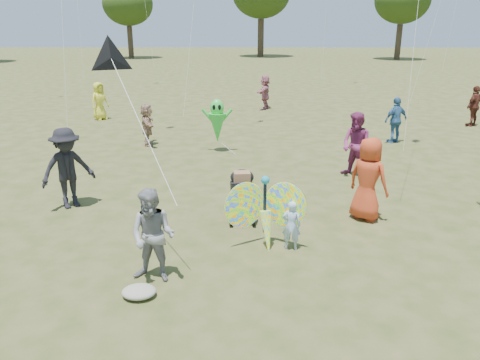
# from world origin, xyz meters

# --- Properties ---
(ground) EXTENTS (160.00, 160.00, 0.00)m
(ground) POSITION_xyz_m (0.00, 0.00, 0.00)
(ground) COLOR #51592B
(ground) RESTS_ON ground
(child_girl) EXTENTS (0.38, 0.28, 0.96)m
(child_girl) POSITION_xyz_m (0.76, 0.70, 0.48)
(child_girl) COLOR #A3C1E7
(child_girl) RESTS_ON ground
(adult_man) EXTENTS (0.89, 0.76, 1.59)m
(adult_man) POSITION_xyz_m (-1.59, -0.44, 0.79)
(adult_man) COLOR gray
(adult_man) RESTS_ON ground
(grey_bag) EXTENTS (0.54, 0.44, 0.17)m
(grey_bag) POSITION_xyz_m (-1.75, -0.96, 0.09)
(grey_bag) COLOR gray
(grey_bag) RESTS_ON ground
(crowd_a) EXTENTS (1.04, 1.02, 1.81)m
(crowd_a) POSITION_xyz_m (2.52, 2.17, 0.90)
(crowd_a) COLOR #B73B1D
(crowd_a) RESTS_ON ground
(crowd_b) EXTENTS (1.37, 1.29, 1.86)m
(crowd_b) POSITION_xyz_m (-4.13, 2.80, 0.93)
(crowd_b) COLOR black
(crowd_b) RESTS_ON ground
(crowd_c) EXTENTS (1.03, 0.76, 1.63)m
(crowd_c) POSITION_xyz_m (5.25, 9.07, 0.81)
(crowd_c) COLOR #376799
(crowd_c) RESTS_ON ground
(crowd_d) EXTENTS (0.68, 1.40, 1.45)m
(crowd_d) POSITION_xyz_m (-3.47, 8.63, 0.73)
(crowd_d) COLOR #9B745F
(crowd_d) RESTS_ON ground
(crowd_e) EXTENTS (1.09, 1.11, 1.80)m
(crowd_e) POSITION_xyz_m (2.94, 5.10, 0.90)
(crowd_e) COLOR #7F2A5B
(crowd_e) RESTS_ON ground
(crowd_g) EXTENTS (0.91, 0.95, 1.64)m
(crowd_g) POSITION_xyz_m (-6.49, 13.24, 0.82)
(crowd_g) COLOR yellow
(crowd_g) RESTS_ON ground
(crowd_h) EXTENTS (1.03, 0.88, 1.65)m
(crowd_h) POSITION_xyz_m (9.36, 11.96, 0.83)
(crowd_h) COLOR #51241B
(crowd_h) RESTS_ON ground
(crowd_j) EXTENTS (0.91, 1.61, 1.66)m
(crowd_j) POSITION_xyz_m (0.92, 16.02, 0.83)
(crowd_j) COLOR #AB6273
(crowd_j) RESTS_ON ground
(jogging_stroller) EXTENTS (0.55, 1.07, 1.09)m
(jogging_stroller) POSITION_xyz_m (-0.16, 2.15, 0.61)
(jogging_stroller) COLOR black
(jogging_stroller) RESTS_ON ground
(butterfly_kite) EXTENTS (1.74, 0.75, 1.61)m
(butterfly_kite) POSITION_xyz_m (0.28, 0.79, 0.68)
(butterfly_kite) COLOR #FF2A28
(butterfly_kite) RESTS_ON ground
(delta_kite_rig) EXTENTS (1.76, 1.93, 2.60)m
(delta_kite_rig) POSITION_xyz_m (-2.49, 1.25, 3.44)
(delta_kite_rig) COLOR black
(delta_kite_rig) RESTS_ON ground
(alien_kite) EXTENTS (1.12, 0.69, 1.74)m
(alien_kite) POSITION_xyz_m (-1.00, 7.81, 0.97)
(alien_kite) COLOR green
(alien_kite) RESTS_ON ground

